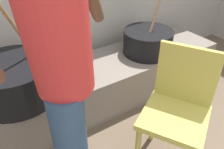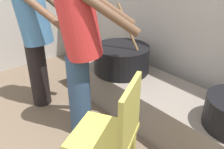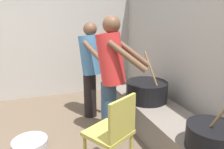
% 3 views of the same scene
% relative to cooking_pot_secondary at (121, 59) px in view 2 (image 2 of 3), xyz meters
% --- Properties ---
extents(block_enclosure_rear, '(5.18, 0.20, 2.28)m').
position_rel_cooking_pot_secondary_xyz_m(block_enclosure_rear, '(0.64, 0.56, 0.59)').
color(block_enclosure_rear, '#ADA8A0').
rests_on(block_enclosure_rear, ground_plane).
extents(hearth_ledge, '(2.79, 0.60, 0.40)m').
position_rel_cooking_pot_secondary_xyz_m(hearth_ledge, '(0.63, 0.04, -0.34)').
color(hearth_ledge, slate).
rests_on(hearth_ledge, ground_plane).
extents(cooking_pot_secondary, '(0.59, 0.59, 0.73)m').
position_rel_cooking_pot_secondary_xyz_m(cooking_pot_secondary, '(0.00, 0.00, 0.00)').
color(cooking_pot_secondary, black).
rests_on(cooking_pot_secondary, hearth_ledge).
extents(cook_in_blue_shirt, '(0.71, 0.61, 1.51)m').
position_rel_cooking_pot_secondary_xyz_m(cook_in_blue_shirt, '(-0.55, -0.69, 0.31)').
color(cook_in_blue_shirt, black).
rests_on(cook_in_blue_shirt, ground_plane).
extents(cook_in_red_shirt, '(0.65, 0.73, 1.61)m').
position_rel_cooking_pot_secondary_xyz_m(cook_in_red_shirt, '(0.15, -0.60, 0.38)').
color(cook_in_red_shirt, navy).
rests_on(cook_in_red_shirt, ground_plane).
extents(chair_olive, '(0.55, 0.55, 0.88)m').
position_rel_cooking_pot_secondary_xyz_m(chair_olive, '(0.81, -0.81, -0.05)').
color(chair_olive, '#B2A847').
rests_on(chair_olive, ground_plane).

